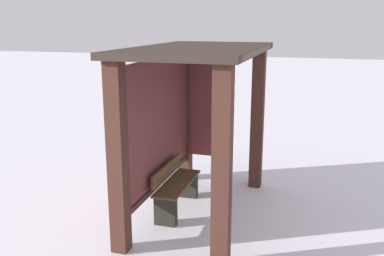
{
  "coord_description": "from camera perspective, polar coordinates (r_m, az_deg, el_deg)",
  "views": [
    {
      "loc": [
        -5.77,
        -1.65,
        2.85
      ],
      "look_at": [
        -0.24,
        0.04,
        1.39
      ],
      "focal_mm": 39.68,
      "sensor_mm": 36.0,
      "label": 1
    }
  ],
  "objects": [
    {
      "name": "ground_plane",
      "position": [
        6.65,
        0.97,
        -11.27
      ],
      "size": [
        60.0,
        60.0,
        0.0
      ],
      "primitive_type": "plane",
      "color": "white"
    },
    {
      "name": "bus_shelter",
      "position": [
        6.27,
        -0.45,
        3.58
      ],
      "size": [
        3.06,
        1.67,
        2.51
      ],
      "color": "#41231B",
      "rests_on": "ground"
    },
    {
      "name": "bench_left_inside",
      "position": [
        6.61,
        -2.2,
        -8.18
      ],
      "size": [
        1.25,
        0.38,
        0.73
      ],
      "color": "brown",
      "rests_on": "ground"
    }
  ]
}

